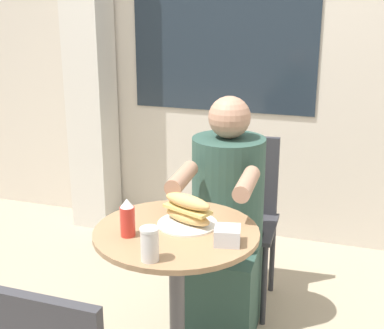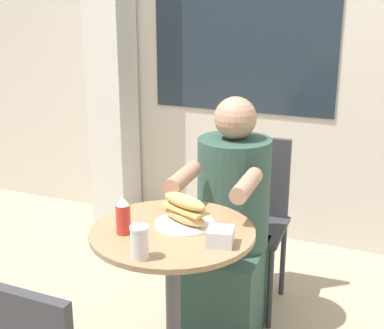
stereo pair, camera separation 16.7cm
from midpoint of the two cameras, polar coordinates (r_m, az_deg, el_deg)
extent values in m
cube|color=beige|center=(3.42, 11.67, 14.51)|extent=(8.00, 0.08, 2.80)
cube|color=beige|center=(3.68, -7.36, 11.76)|extent=(0.26, 0.26, 2.40)
cylinder|color=#997551|center=(2.00, 0.32, -7.23)|extent=(0.62, 0.62, 0.02)
cylinder|color=#515156|center=(2.17, 0.30, -15.77)|extent=(0.06, 0.06, 0.69)
cube|color=#333338|center=(2.74, 7.60, -6.70)|extent=(0.40, 0.40, 0.02)
cube|color=#333338|center=(2.82, 8.55, -1.24)|extent=(0.35, 0.05, 0.42)
cylinder|color=#333338|center=(2.67, 10.15, -12.92)|extent=(0.03, 0.03, 0.43)
cylinder|color=#333338|center=(2.73, 3.19, -11.90)|extent=(0.03, 0.03, 0.43)
cylinder|color=#333338|center=(2.96, 11.30, -9.82)|extent=(0.03, 0.03, 0.43)
cylinder|color=#333338|center=(3.02, 5.03, -8.99)|extent=(0.03, 0.03, 0.43)
cube|color=#2D4C42|center=(2.60, 5.72, -13.42)|extent=(0.34, 0.43, 0.45)
cylinder|color=#2D4C42|center=(2.45, 6.42, -3.03)|extent=(0.33, 0.33, 0.51)
sphere|color=tan|center=(2.35, 6.70, 4.93)|extent=(0.19, 0.19, 0.19)
cylinder|color=tan|center=(2.09, 8.13, -2.23)|extent=(0.08, 0.27, 0.07)
cylinder|color=tan|center=(2.16, 1.26, -1.44)|extent=(0.08, 0.27, 0.07)
cylinder|color=white|center=(2.04, 1.58, -6.35)|extent=(0.23, 0.23, 0.01)
ellipsoid|color=tan|center=(2.03, 1.59, -5.60)|extent=(0.22, 0.14, 0.05)
cube|color=#D6BC66|center=(2.01, 1.60, -4.79)|extent=(0.20, 0.13, 0.01)
ellipsoid|color=tan|center=(2.00, 1.60, -3.97)|extent=(0.22, 0.14, 0.05)
cylinder|color=silver|center=(1.77, -2.78, -8.52)|extent=(0.06, 0.06, 0.10)
cylinder|color=white|center=(1.74, -2.81, -6.82)|extent=(0.06, 0.06, 0.01)
cube|color=silver|center=(1.88, 5.63, -7.71)|extent=(0.11, 0.11, 0.06)
cylinder|color=red|center=(1.95, -4.90, -5.88)|extent=(0.05, 0.05, 0.11)
cone|color=white|center=(1.92, -4.96, -3.93)|extent=(0.05, 0.05, 0.03)
camera|label=1|loc=(0.08, -87.70, 0.72)|focal=50.00mm
camera|label=2|loc=(0.08, 92.30, -0.72)|focal=50.00mm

